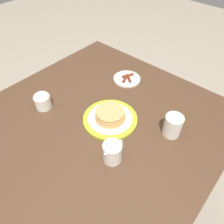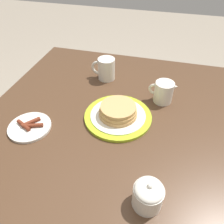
% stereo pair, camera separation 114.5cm
% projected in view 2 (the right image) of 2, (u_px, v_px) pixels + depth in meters
% --- Properties ---
extents(ground_plane, '(8.00, 8.00, 0.00)m').
position_uv_depth(ground_plane, '(121.00, 217.00, 1.30)').
color(ground_plane, gray).
extents(dining_table, '(1.11, 1.09, 0.76)m').
position_uv_depth(dining_table, '(125.00, 148.00, 0.88)').
color(dining_table, '#4C3321').
rests_on(dining_table, ground_plane).
extents(pancake_plate, '(0.25, 0.25, 0.06)m').
position_uv_depth(pancake_plate, '(118.00, 114.00, 0.82)').
color(pancake_plate, '#AAC628').
rests_on(pancake_plate, dining_table).
extents(side_plate_bacon, '(0.15, 0.15, 0.02)m').
position_uv_depth(side_plate_bacon, '(30.00, 127.00, 0.79)').
color(side_plate_bacon, silver).
rests_on(side_plate_bacon, dining_table).
extents(coffee_mug, '(0.11, 0.08, 0.10)m').
position_uv_depth(coffee_mug, '(106.00, 69.00, 1.01)').
color(coffee_mug, silver).
rests_on(coffee_mug, dining_table).
extents(creamer_pitcher, '(0.12, 0.08, 0.10)m').
position_uv_depth(creamer_pitcher, '(164.00, 92.00, 0.88)').
color(creamer_pitcher, silver).
rests_on(creamer_pitcher, dining_table).
extents(sugar_bowl, '(0.08, 0.08, 0.09)m').
position_uv_depth(sugar_bowl, '(148.00, 195.00, 0.55)').
color(sugar_bowl, silver).
rests_on(sugar_bowl, dining_table).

